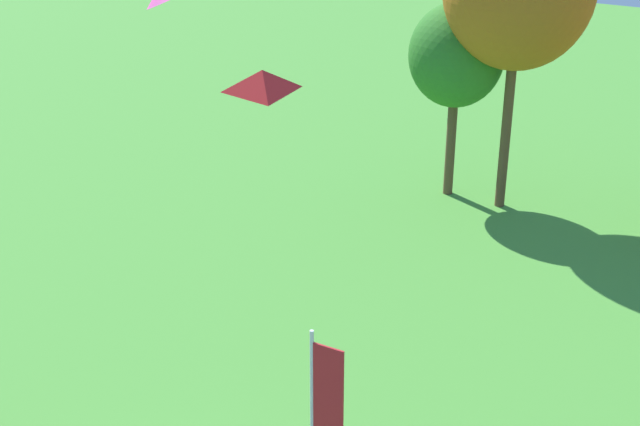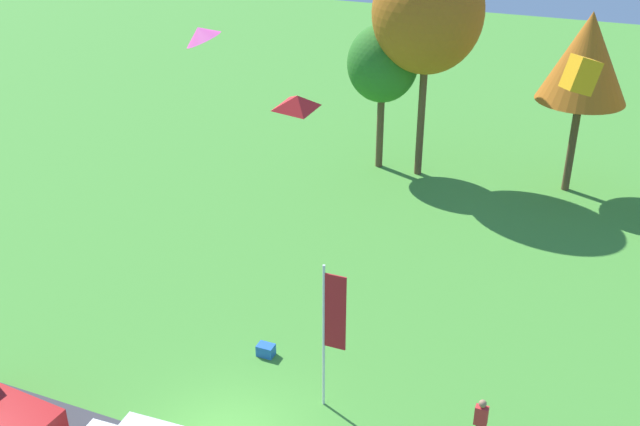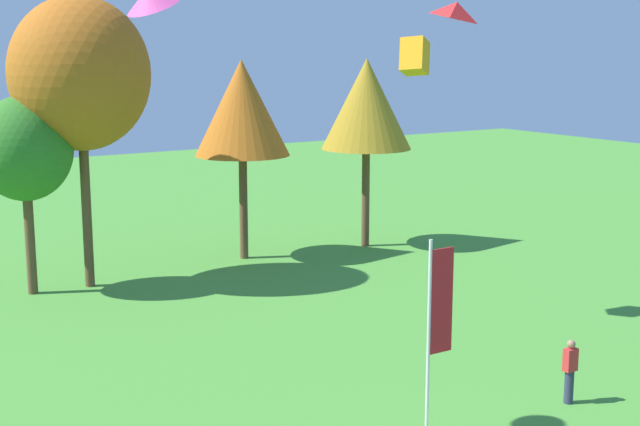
# 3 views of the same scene
# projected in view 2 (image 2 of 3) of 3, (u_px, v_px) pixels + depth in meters

# --- Properties ---
(person_on_lawn) EXTENTS (0.36, 0.24, 1.71)m
(person_on_lawn) POSITION_uv_depth(u_px,v_px,m) (480.00, 424.00, 20.68)
(person_on_lawn) COLOR #2D334C
(person_on_lawn) RESTS_ON ground
(tree_far_right) EXTENTS (3.49, 3.49, 7.36)m
(tree_far_right) POSITION_uv_depth(u_px,v_px,m) (383.00, 64.00, 36.48)
(tree_far_right) COLOR brown
(tree_far_right) RESTS_ON ground
(tree_left_of_center) EXTENTS (5.19, 5.19, 10.96)m
(tree_left_of_center) POSITION_uv_depth(u_px,v_px,m) (428.00, 13.00, 34.42)
(tree_left_of_center) COLOR brown
(tree_left_of_center) RESTS_ON ground
(tree_right_of_center) EXTENTS (4.06, 4.06, 8.56)m
(tree_right_of_center) POSITION_uv_depth(u_px,v_px,m) (586.00, 58.00, 33.44)
(tree_right_of_center) COLOR brown
(tree_right_of_center) RESTS_ON ground
(flag_banner) EXTENTS (0.71, 0.08, 4.89)m
(flag_banner) POSITION_uv_depth(u_px,v_px,m) (331.00, 321.00, 21.23)
(flag_banner) COLOR silver
(flag_banner) RESTS_ON ground
(cooler_box) EXTENTS (0.56, 0.40, 0.40)m
(cooler_box) POSITION_uv_depth(u_px,v_px,m) (266.00, 350.00, 24.73)
(cooler_box) COLOR blue
(cooler_box) RESTS_ON ground
(kite_box_topmost) EXTENTS (1.26, 1.26, 1.30)m
(kite_box_topmost) POSITION_uv_depth(u_px,v_px,m) (581.00, 75.00, 23.12)
(kite_box_topmost) COLOR orange
(kite_delta_high_left) EXTENTS (1.51, 1.47, 0.84)m
(kite_delta_high_left) POSITION_uv_depth(u_px,v_px,m) (201.00, 34.00, 22.35)
(kite_delta_high_left) COLOR #EA4C9E
(kite_diamond_over_trees) EXTENTS (1.21, 1.20, 0.49)m
(kite_diamond_over_trees) POSITION_uv_depth(u_px,v_px,m) (297.00, 102.00, 17.54)
(kite_diamond_over_trees) COLOR red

